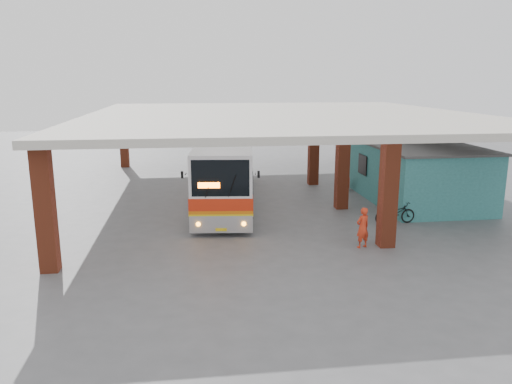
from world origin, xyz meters
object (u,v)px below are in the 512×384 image
object	(u,v)px
motorcycle	(395,213)
pedestrian	(363,228)
coach_bus	(226,168)
red_chair	(348,185)

from	to	relation	value
motorcycle	pedestrian	xyz separation A→B (m)	(-2.59, -2.98, 0.30)
coach_bus	red_chair	size ratio (longest dim) A/B	16.75
pedestrian	red_chair	size ratio (longest dim) A/B	2.12
motorcycle	coach_bus	bearing A→B (deg)	48.64
coach_bus	pedestrian	distance (m)	9.53
pedestrian	red_chair	bearing A→B (deg)	-125.82
red_chair	coach_bus	bearing A→B (deg)	-149.40
motorcycle	red_chair	world-z (taller)	motorcycle
pedestrian	red_chair	distance (m)	10.36
red_chair	pedestrian	bearing A→B (deg)	-87.95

